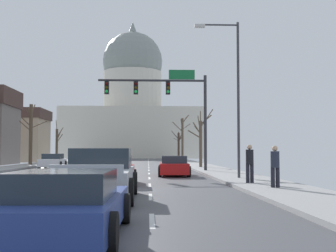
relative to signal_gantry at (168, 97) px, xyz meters
The scene contains 19 objects.
ground 15.86m from the signal_gantry, 109.01° to the right, with size 20.00×180.00×0.20m.
signal_gantry is the anchor object (origin of this frame).
street_lamp_right 9.59m from the signal_gantry, 71.51° to the right, with size 2.39×0.24×8.28m.
capitol_building 67.68m from the signal_gantry, 94.13° to the left, with size 29.25×19.85×30.37m.
sedan_near_00 6.68m from the signal_gantry, 87.73° to the right, with size 2.06×4.62×1.24m.
sedan_near_01 12.90m from the signal_gantry, 104.47° to the right, with size 2.03×4.28×1.32m.
pickup_truck_near_02 18.96m from the signal_gantry, 99.43° to the right, with size 2.37×5.73×1.63m.
sedan_near_03 25.12m from the signal_gantry, 96.81° to the right, with size 2.19×4.72×1.20m.
sedan_oncoming_00 13.59m from the signal_gantry, 141.13° to the left, with size 2.09×4.40×1.29m.
sedan_oncoming_01 18.93m from the signal_gantry, 110.81° to the left, with size 2.04×4.70×1.19m.
sedan_oncoming_02 30.07m from the signal_gantry, 102.66° to the left, with size 2.07×4.40×1.26m.
flank_building_02 38.45m from the signal_gantry, 123.89° to the left, with size 11.25×7.96×7.36m.
bare_tree_00 28.65m from the signal_gantry, 83.46° to the left, with size 2.62×2.38×6.38m.
bare_tree_01 28.62m from the signal_gantry, 117.14° to the left, with size 1.08×1.85×5.27m.
bare_tree_02 35.91m from the signal_gantry, 84.85° to the left, with size 1.66×1.96×4.49m.
bare_tree_03 20.03m from the signal_gantry, 132.87° to the left, with size 2.73×1.90×6.32m.
bare_tree_04 8.07m from the signal_gantry, 65.03° to the left, with size 2.24×1.97×5.04m.
pedestrian_00 13.95m from the signal_gantry, 76.66° to the right, with size 0.35×0.34×1.69m.
pedestrian_01 16.43m from the signal_gantry, 77.36° to the right, with size 0.35×0.34×1.61m.
Camera 1 is at (3.40, -18.67, 1.55)m, focal length 48.44 mm.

